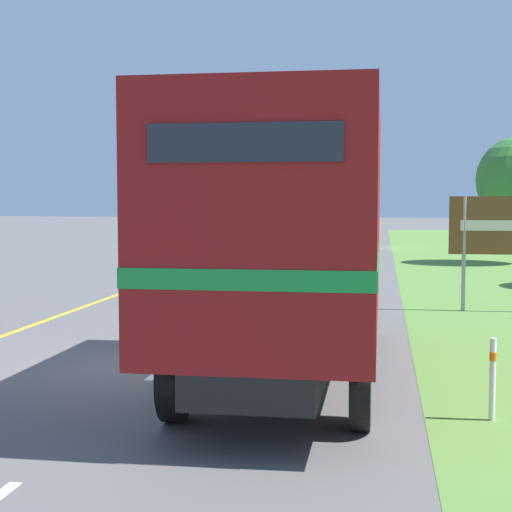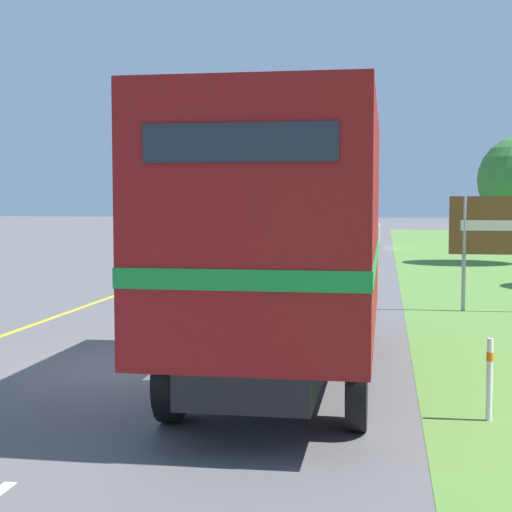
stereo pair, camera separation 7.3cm
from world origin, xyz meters
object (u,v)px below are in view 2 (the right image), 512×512
horse_trailer_truck (290,234)px  lead_car_white_ahead (362,229)px  lead_car_white (230,247)px  lead_car_red_ahead (311,220)px  delineator_post (490,377)px  highway_sign (503,228)px

horse_trailer_truck → lead_car_white_ahead: (0.13, 30.53, -1.05)m
horse_trailer_truck → lead_car_white_ahead: bearing=89.7°
horse_trailer_truck → lead_car_white: (-3.58, 13.72, -1.05)m
lead_car_white → lead_car_white_ahead: size_ratio=1.00×
lead_car_red_ahead → delineator_post: size_ratio=4.06×
lead_car_white → delineator_post: lead_car_white is taller
lead_car_white → highway_sign: 10.01m
lead_car_red_ahead → horse_trailer_truck: bearing=-85.1°
lead_car_red_ahead → highway_sign: (7.85, -38.25, 0.84)m
highway_sign → horse_trailer_truck: bearing=-118.7°
horse_trailer_truck → lead_car_red_ahead: size_ratio=2.18×
delineator_post → highway_sign: bearing=81.1°
lead_car_white → highway_sign: bearing=-41.2°
lead_car_white_ahead → highway_sign: (3.79, -23.37, 0.89)m
horse_trailer_truck → highway_sign: bearing=61.3°
lead_car_white_ahead → lead_car_red_ahead: (-4.06, 14.88, 0.05)m
lead_car_white → lead_car_red_ahead: size_ratio=1.19×
lead_car_white → horse_trailer_truck: bearing=-75.4°
highway_sign → delineator_post: bearing=-98.9°
lead_car_white_ahead → delineator_post: bearing=-85.8°
horse_trailer_truck → lead_car_white_ahead: size_ratio=1.84×
horse_trailer_truck → delineator_post: size_ratio=8.87×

